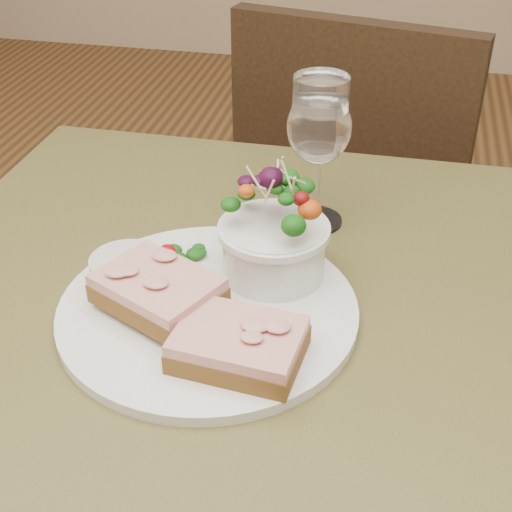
% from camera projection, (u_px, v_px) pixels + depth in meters
% --- Properties ---
extents(cafe_table, '(0.80, 0.80, 0.75)m').
position_uv_depth(cafe_table, '(247.00, 380.00, 0.81)').
color(cafe_table, '#3F3C1B').
rests_on(cafe_table, ground).
extents(chair_far, '(0.50, 0.50, 0.90)m').
position_uv_depth(chair_far, '(359.00, 277.00, 1.58)').
color(chair_far, black).
rests_on(chair_far, ground).
extents(dinner_plate, '(0.31, 0.31, 0.01)m').
position_uv_depth(dinner_plate, '(208.00, 310.00, 0.74)').
color(dinner_plate, white).
rests_on(dinner_plate, cafe_table).
extents(sandwich_front, '(0.13, 0.10, 0.03)m').
position_uv_depth(sandwich_front, '(239.00, 344.00, 0.66)').
color(sandwich_front, '#4E2C15').
rests_on(sandwich_front, dinner_plate).
extents(sandwich_back, '(0.14, 0.13, 0.03)m').
position_uv_depth(sandwich_back, '(158.00, 290.00, 0.72)').
color(sandwich_back, '#4E2C15').
rests_on(sandwich_back, dinner_plate).
extents(ramekin, '(0.07, 0.07, 0.04)m').
position_uv_depth(ramekin, '(127.00, 271.00, 0.75)').
color(ramekin, beige).
rests_on(ramekin, dinner_plate).
extents(salad_bowl, '(0.11, 0.11, 0.13)m').
position_uv_depth(salad_bowl, '(274.00, 227.00, 0.75)').
color(salad_bowl, white).
rests_on(salad_bowl, dinner_plate).
extents(garnish, '(0.05, 0.04, 0.02)m').
position_uv_depth(garnish, '(178.00, 254.00, 0.80)').
color(garnish, '#0A370A').
rests_on(garnish, dinner_plate).
extents(wine_glass, '(0.08, 0.08, 0.18)m').
position_uv_depth(wine_glass, '(319.00, 131.00, 0.83)').
color(wine_glass, white).
rests_on(wine_glass, cafe_table).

